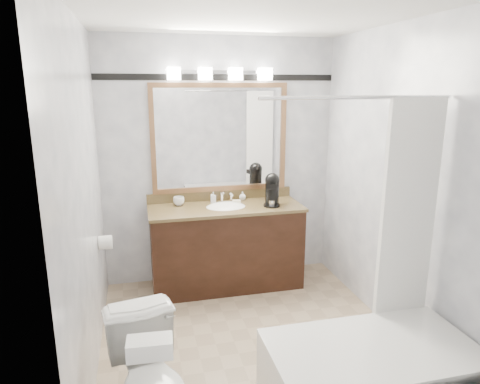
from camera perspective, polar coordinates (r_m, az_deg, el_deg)
room at (r=3.20m, az=1.74°, el=0.07°), size 2.42×2.62×2.52m
vanity at (r=4.39m, az=-1.86°, el=-7.05°), size 1.53×0.58×0.97m
mirror at (r=4.39m, az=-2.69°, el=7.19°), size 1.40×0.04×1.10m
vanity_light_bar at (r=4.31m, az=-2.64°, el=15.49°), size 1.02×0.14×0.12m
accent_stripe at (r=4.37m, az=-2.81°, el=15.04°), size 2.40×0.01×0.06m
bathtub at (r=3.06m, az=17.30°, el=-21.42°), size 1.30×0.75×1.96m
tp_roll at (r=3.91m, az=-17.49°, el=-6.43°), size 0.11×0.12×0.12m
tissue_box at (r=2.25m, az=-11.92°, el=-19.60°), size 0.23×0.14×0.09m
coffee_maker at (r=4.29m, az=4.30°, el=0.44°), size 0.18×0.21×0.33m
cup_left at (r=4.33m, az=-8.17°, el=-1.21°), size 0.14×0.14×0.09m
soap_bottle_a at (r=4.39m, az=-3.58°, el=-0.72°), size 0.06×0.06×0.11m
soap_bottle_b at (r=4.49m, az=0.34°, el=-0.51°), size 0.07×0.07×0.09m
soap_bar at (r=4.40m, az=-0.49°, el=-1.25°), size 0.08×0.05×0.03m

